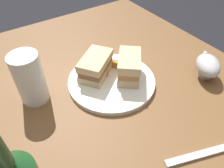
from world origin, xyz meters
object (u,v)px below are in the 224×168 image
at_px(plate, 112,81).
at_px(sandwich_half_left, 129,67).
at_px(sandwich_half_right, 96,66).
at_px(gravy_boat, 208,65).
at_px(fork, 202,154).
at_px(pint_glass, 31,81).

relative_size(plate, sandwich_half_left, 2.08).
relative_size(sandwich_half_left, sandwich_half_right, 0.91).
xyz_separation_m(sandwich_half_left, gravy_boat, (0.12, 0.21, -0.01)).
distance_m(sandwich_half_right, fork, 0.37).
relative_size(plate, fork, 1.47).
bearing_deg(pint_glass, gravy_boat, 67.08).
height_order(sandwich_half_right, fork, sandwich_half_right).
bearing_deg(plate, gravy_boat, 62.80).
relative_size(pint_glass, fork, 0.82).
relative_size(plate, gravy_boat, 2.10).
bearing_deg(pint_glass, sandwich_half_left, 72.66).
bearing_deg(pint_glass, sandwich_half_right, 84.14).
xyz_separation_m(pint_glass, fork, (0.38, 0.25, -0.06)).
distance_m(plate, pint_glass, 0.23).
xyz_separation_m(sandwich_half_right, pint_glass, (-0.02, -0.19, 0.02)).
relative_size(pint_glass, gravy_boat, 1.17).
bearing_deg(plate, sandwich_half_left, 72.24).
distance_m(sandwich_half_left, gravy_boat, 0.25).
bearing_deg(fork, sandwich_half_right, 118.01).
bearing_deg(sandwich_half_left, pint_glass, -107.34).
bearing_deg(gravy_boat, pint_glass, -112.92).
bearing_deg(fork, sandwich_half_left, 105.22).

